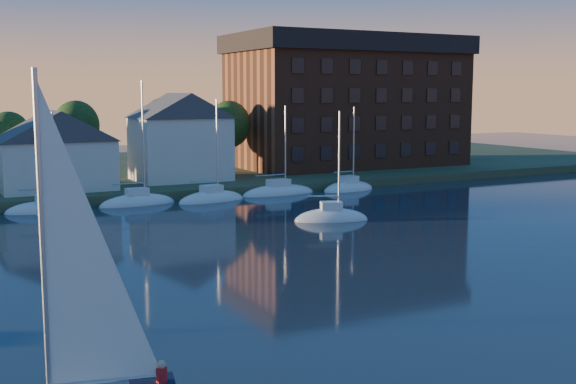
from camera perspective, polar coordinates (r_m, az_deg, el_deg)
shoreline_land at (r=96.38m, az=-16.09°, el=1.09°), size 160.00×50.00×2.00m
wooden_dock at (r=74.15m, az=-12.52°, el=-0.73°), size 120.00×3.00×1.00m
clubhouse_centre at (r=77.18m, az=-17.91°, el=3.24°), size 11.55×8.40×8.08m
clubhouse_east at (r=82.54m, az=-8.54°, el=4.41°), size 10.50×8.40×9.80m
condo_block at (r=99.12m, az=4.72°, el=7.23°), size 31.00×17.00×17.40m
tree_line at (r=84.59m, az=-13.30°, el=5.17°), size 93.40×5.40×8.90m
moored_fleet at (r=69.58m, az=-18.24°, el=-1.41°), size 71.50×2.40×12.05m
drifting_sailboat_right at (r=61.59m, az=3.44°, el=-2.19°), size 6.73×4.16×10.38m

